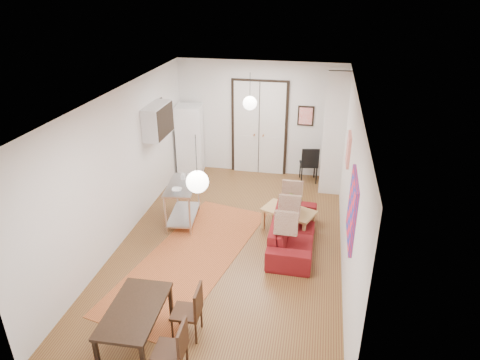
% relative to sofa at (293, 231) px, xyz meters
% --- Properties ---
extents(floor, '(7.00, 7.00, 0.00)m').
position_rel_sofa_xyz_m(floor, '(-1.18, -0.19, -0.30)').
color(floor, brown).
rests_on(floor, ground).
extents(ceiling, '(4.20, 7.00, 0.02)m').
position_rel_sofa_xyz_m(ceiling, '(-1.18, -0.19, 2.60)').
color(ceiling, white).
rests_on(ceiling, wall_back).
extents(wall_back, '(4.20, 0.02, 2.90)m').
position_rel_sofa_xyz_m(wall_back, '(-1.18, 3.31, 1.15)').
color(wall_back, silver).
rests_on(wall_back, floor).
extents(wall_front, '(4.20, 0.02, 2.90)m').
position_rel_sofa_xyz_m(wall_front, '(-1.18, -3.69, 1.15)').
color(wall_front, silver).
rests_on(wall_front, floor).
extents(wall_left, '(0.02, 7.00, 2.90)m').
position_rel_sofa_xyz_m(wall_left, '(-3.28, -0.19, 1.15)').
color(wall_left, silver).
rests_on(wall_left, floor).
extents(wall_right, '(0.02, 7.00, 2.90)m').
position_rel_sofa_xyz_m(wall_right, '(0.92, -0.19, 1.15)').
color(wall_right, silver).
rests_on(wall_right, floor).
extents(double_doors, '(1.44, 0.06, 2.50)m').
position_rel_sofa_xyz_m(double_doors, '(-1.18, 3.26, 0.90)').
color(double_doors, silver).
rests_on(double_doors, wall_back).
extents(stub_partition, '(0.50, 0.10, 2.90)m').
position_rel_sofa_xyz_m(stub_partition, '(0.67, 2.36, 1.15)').
color(stub_partition, silver).
rests_on(stub_partition, floor).
extents(wall_cabinet, '(0.35, 1.00, 0.70)m').
position_rel_sofa_xyz_m(wall_cabinet, '(-3.10, 1.31, 1.60)').
color(wall_cabinet, silver).
rests_on(wall_cabinet, wall_left).
extents(painting_popart, '(0.05, 1.00, 1.00)m').
position_rel_sofa_xyz_m(painting_popart, '(0.89, -1.44, 1.35)').
color(painting_popart, red).
rests_on(painting_popart, wall_right).
extents(painting_abstract, '(0.05, 0.50, 0.60)m').
position_rel_sofa_xyz_m(painting_abstract, '(0.89, 0.61, 1.50)').
color(painting_abstract, white).
rests_on(painting_abstract, wall_right).
extents(poster_back, '(0.40, 0.03, 0.50)m').
position_rel_sofa_xyz_m(poster_back, '(-0.03, 3.28, 1.30)').
color(poster_back, red).
rests_on(poster_back, wall_back).
extents(print_left, '(0.03, 0.44, 0.54)m').
position_rel_sofa_xyz_m(print_left, '(-3.25, 1.81, 1.65)').
color(print_left, olive).
rests_on(print_left, wall_left).
extents(pendant_back, '(0.30, 0.30, 0.80)m').
position_rel_sofa_xyz_m(pendant_back, '(-1.18, 1.81, 1.95)').
color(pendant_back, white).
rests_on(pendant_back, ceiling).
extents(pendant_front, '(0.30, 0.30, 0.80)m').
position_rel_sofa_xyz_m(pendant_front, '(-1.18, -2.19, 1.95)').
color(pendant_front, white).
rests_on(pendant_front, ceiling).
extents(kilim_rug, '(2.33, 4.29, 0.01)m').
position_rel_sofa_xyz_m(kilim_rug, '(-1.80, -0.79, -0.29)').
color(kilim_rug, '#B35A2C').
rests_on(kilim_rug, floor).
extents(sofa, '(2.06, 0.83, 0.60)m').
position_rel_sofa_xyz_m(sofa, '(0.00, 0.00, 0.00)').
color(sofa, maroon).
rests_on(sofa, floor).
extents(coffee_table, '(1.16, 0.91, 0.46)m').
position_rel_sofa_xyz_m(coffee_table, '(-0.14, 0.51, 0.10)').
color(coffee_table, tan).
rests_on(coffee_table, floor).
extents(potted_plant, '(0.50, 0.47, 0.44)m').
position_rel_sofa_xyz_m(potted_plant, '(-0.04, 0.51, 0.38)').
color(potted_plant, '#2F642D').
rests_on(potted_plant, coffee_table).
extents(kitchen_counter, '(0.69, 1.19, 0.87)m').
position_rel_sofa_xyz_m(kitchen_counter, '(-2.33, 0.41, 0.25)').
color(kitchen_counter, '#BABCBF').
rests_on(kitchen_counter, floor).
extents(bowl, '(0.23, 0.23, 0.05)m').
position_rel_sofa_xyz_m(bowl, '(-2.33, 0.11, 0.59)').
color(bowl, silver).
rests_on(bowl, kitchen_counter).
extents(soap_bottle, '(0.09, 0.09, 0.18)m').
position_rel_sofa_xyz_m(soap_bottle, '(-2.38, 0.66, 0.66)').
color(soap_bottle, teal).
rests_on(soap_bottle, kitchen_counter).
extents(fridge, '(0.72, 0.72, 1.80)m').
position_rel_sofa_xyz_m(fridge, '(-2.93, 2.93, 0.60)').
color(fridge, white).
rests_on(fridge, floor).
extents(dining_table, '(0.74, 1.24, 0.67)m').
position_rel_sofa_xyz_m(dining_table, '(-1.90, -2.97, 0.30)').
color(dining_table, black).
rests_on(dining_table, floor).
extents(dining_chair_near, '(0.41, 0.57, 0.84)m').
position_rel_sofa_xyz_m(dining_chair_near, '(-1.30, -2.54, 0.18)').
color(dining_chair_near, '#382311').
rests_on(dining_chair_near, floor).
extents(dining_chair_far, '(0.41, 0.57, 0.84)m').
position_rel_sofa_xyz_m(dining_chair_far, '(-1.30, -3.24, 0.18)').
color(dining_chair_far, '#382311').
rests_on(dining_chair_far, floor).
extents(black_side_chair, '(0.49, 0.49, 0.93)m').
position_rel_sofa_xyz_m(black_side_chair, '(0.14, 3.05, 0.25)').
color(black_side_chair, black).
rests_on(black_side_chair, floor).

